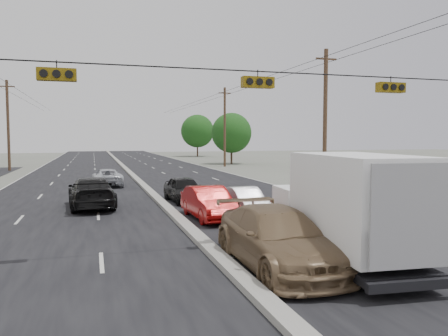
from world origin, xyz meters
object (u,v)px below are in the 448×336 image
(utility_pole_right_b, at_px, (325,118))
(utility_pole_right_c, at_px, (225,126))
(tree_right_mid, at_px, (232,133))
(oncoming_far, at_px, (107,178))
(oncoming_near, at_px, (91,192))
(tan_sedan, at_px, (278,239))
(queue_car_b, at_px, (246,201))
(red_sedan, at_px, (209,203))
(queue_car_a, at_px, (184,189))
(utility_pole_left_c, at_px, (8,125))
(box_truck, at_px, (346,207))
(tree_right_far, at_px, (197,131))

(utility_pole_right_b, bearing_deg, utility_pole_right_c, 90.00)
(tree_right_mid, xyz_separation_m, oncoming_far, (-17.57, -23.96, -3.68))
(utility_pole_right_c, xyz_separation_m, oncoming_near, (-16.20, -29.30, -4.30))
(tan_sedan, relative_size, queue_car_b, 1.51)
(queue_car_b, distance_m, oncoming_near, 8.23)
(red_sedan, height_order, queue_car_b, red_sedan)
(utility_pole_right_c, bearing_deg, queue_car_a, -111.18)
(utility_pole_right_c, xyz_separation_m, queue_car_a, (-11.10, -28.65, -4.39))
(utility_pole_left_c, relative_size, box_truck, 1.53)
(utility_pole_right_b, relative_size, oncoming_near, 1.80)
(tree_right_mid, xyz_separation_m, red_sedan, (-13.60, -39.21, -3.61))
(utility_pole_right_c, height_order, box_truck, utility_pole_right_c)
(utility_pole_right_c, bearing_deg, oncoming_far, -128.48)
(queue_car_b, relative_size, oncoming_near, 0.68)
(queue_car_b, bearing_deg, oncoming_near, 151.53)
(box_truck, bearing_deg, queue_car_b, 94.89)
(queue_car_a, bearing_deg, red_sedan, -94.94)
(utility_pole_right_b, bearing_deg, oncoming_near, -165.15)
(utility_pole_right_c, xyz_separation_m, box_truck, (-9.01, -42.04, -3.45))
(tree_right_mid, relative_size, oncoming_near, 1.28)
(tree_right_mid, relative_size, queue_car_a, 1.69)
(tan_sedan, bearing_deg, queue_car_b, 75.76)
(queue_car_a, xyz_separation_m, queue_car_b, (2.10, -4.63, -0.10))
(utility_pole_left_c, relative_size, tree_right_mid, 1.40)
(box_truck, bearing_deg, tree_right_mid, 81.21)
(tree_right_mid, bearing_deg, tree_right_far, 87.71)
(box_truck, relative_size, tan_sedan, 1.14)
(red_sedan, distance_m, queue_car_a, 5.56)
(utility_pole_right_b, distance_m, red_sedan, 15.07)
(tree_right_mid, bearing_deg, box_truck, -103.75)
(queue_car_a, bearing_deg, box_truck, -86.08)
(utility_pole_left_c, height_order, box_truck, utility_pole_left_c)
(red_sedan, bearing_deg, utility_pole_right_b, 36.43)
(utility_pole_left_c, xyz_separation_m, tree_right_far, (28.50, 30.00, -0.15))
(tan_sedan, xyz_separation_m, queue_car_a, (0.00, 13.25, -0.11))
(red_sedan, height_order, queue_car_a, red_sedan)
(utility_pole_right_c, height_order, tan_sedan, utility_pole_right_c)
(utility_pole_left_c, bearing_deg, queue_car_a, -64.12)
(tree_right_mid, height_order, tan_sedan, tree_right_mid)
(tree_right_mid, distance_m, red_sedan, 41.65)
(utility_pole_left_c, distance_m, tree_right_mid, 27.96)
(queue_car_a, relative_size, oncoming_near, 0.76)
(oncoming_near, bearing_deg, utility_pole_right_b, -168.78)
(red_sedan, xyz_separation_m, queue_car_b, (2.10, 0.93, -0.11))
(queue_car_b, bearing_deg, utility_pole_right_b, 43.08)
(utility_pole_right_b, xyz_separation_m, oncoming_far, (-15.07, 6.04, -4.46))
(tree_right_mid, height_order, red_sedan, tree_right_mid)
(utility_pole_right_c, xyz_separation_m, tree_right_mid, (2.50, 5.00, -0.77))
(tree_right_far, distance_m, oncoming_far, 52.54)
(utility_pole_left_c, distance_m, tree_right_far, 41.38)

